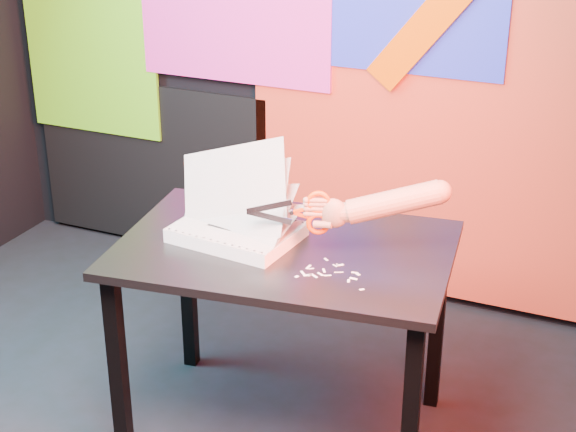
% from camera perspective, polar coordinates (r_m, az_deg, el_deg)
% --- Properties ---
extents(room, '(3.01, 3.01, 2.71)m').
position_cam_1_polar(room, '(2.71, -12.95, 8.66)').
color(room, black).
rests_on(room, ground).
extents(backdrop, '(2.88, 0.05, 2.08)m').
position_cam_1_polar(backdrop, '(4.02, 0.64, 8.34)').
color(backdrop, red).
rests_on(backdrop, ground).
extents(work_table, '(1.19, 0.88, 0.75)m').
position_cam_1_polar(work_table, '(3.00, -0.20, -3.64)').
color(work_table, black).
rests_on(work_table, ground).
extents(printout_stack, '(0.47, 0.33, 0.37)m').
position_cam_1_polar(printout_stack, '(2.99, -3.34, -0.87)').
color(printout_stack, white).
rests_on(printout_stack, work_table).
extents(scissors, '(0.26, 0.11, 0.15)m').
position_cam_1_polar(scissors, '(2.83, 1.59, 0.21)').
color(scissors, '#A8A9B0').
rests_on(scissors, printout_stack).
extents(hand_forearm, '(0.43, 0.20, 0.17)m').
position_cam_1_polar(hand_forearm, '(2.82, 6.21, 0.79)').
color(hand_forearm, '#AC6D5B').
rests_on(hand_forearm, work_table).
extents(paper_clippings, '(0.23, 0.16, 0.00)m').
position_cam_1_polar(paper_clippings, '(2.77, 2.60, -3.70)').
color(paper_clippings, silver).
rests_on(paper_clippings, work_table).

